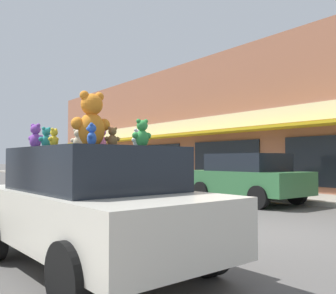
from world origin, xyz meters
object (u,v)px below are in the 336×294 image
teddy_bear_pink (102,138)px  teddy_bear_green (142,134)px  teddy_bear_white (137,139)px  parked_car_far_right (145,172)px  teddy_bear_brown (112,138)px  teddy_bear_blue (92,135)px  teddy_bear_teal (46,138)px  teddy_bear_cream (78,139)px  teddy_bear_purple (36,137)px  teddy_bear_giant (92,120)px  parked_car_far_center (247,177)px  plush_art_car (94,204)px  teddy_bear_yellow (54,138)px

teddy_bear_pink → teddy_bear_green: bearing=49.3°
teddy_bear_white → parked_car_far_right: size_ratio=0.07×
teddy_bear_brown → teddy_bear_blue: bearing=57.6°
teddy_bear_teal → teddy_bear_brown: bearing=123.8°
parked_car_far_right → teddy_bear_cream: bearing=-128.4°
teddy_bear_purple → teddy_bear_pink: teddy_bear_purple is taller
teddy_bear_purple → parked_car_far_right: (7.96, 9.05, -0.91)m
teddy_bear_giant → teddy_bear_pink: teddy_bear_giant is taller
teddy_bear_giant → teddy_bear_blue: (-0.23, -0.49, -0.23)m
teddy_bear_purple → teddy_bear_white: size_ratio=1.33×
teddy_bear_teal → parked_car_far_center: teddy_bear_teal is taller
teddy_bear_teal → parked_car_far_center: (7.93, 3.17, -0.88)m
teddy_bear_green → plush_art_car: bearing=-41.8°
plush_art_car → teddy_bear_brown: teddy_bear_brown is taller
teddy_bear_purple → teddy_bear_teal: size_ratio=1.25×
teddy_bear_giant → teddy_bear_blue: bearing=68.0°
plush_art_car → teddy_bear_purple: 1.44m
teddy_bear_pink → parked_car_far_right: (7.09, 9.48, -0.89)m
teddy_bear_brown → teddy_bear_blue: (-0.51, -0.41, -0.01)m
parked_car_far_right → plush_art_car: bearing=-126.7°
teddy_bear_green → teddy_bear_teal: size_ratio=1.26×
teddy_bear_brown → teddy_bear_purple: bearing=-39.4°
plush_art_car → teddy_bear_cream: teddy_bear_cream is taller
plush_art_car → teddy_bear_cream: (0.03, 0.62, 0.92)m
teddy_bear_teal → teddy_bear_purple: bearing=-92.8°
teddy_bear_green → parked_car_far_right: bearing=-116.7°
teddy_bear_teal → teddy_bear_blue: size_ratio=1.09×
parked_car_far_center → teddy_bear_white: bearing=-150.5°
plush_art_car → teddy_bear_giant: size_ratio=5.41×
teddy_bear_yellow → parked_car_far_center: (7.99, 3.65, -0.86)m
teddy_bear_purple → teddy_bear_cream: size_ratio=1.25×
teddy_bear_white → teddy_bear_pink: 0.69m
teddy_bear_white → parked_car_far_center: teddy_bear_white is taller
teddy_bear_green → teddy_bear_cream: bearing=-63.0°
teddy_bear_cream → parked_car_far_right: (7.43, 9.38, -0.87)m
teddy_bear_giant → parked_car_far_right: size_ratio=0.18×
parked_car_far_center → parked_car_far_right: bearing=90.0°
teddy_bear_pink → teddy_bear_yellow: 0.99m
teddy_bear_giant → parked_car_far_right: 12.63m
teddy_bear_white → teddy_bear_purple: bearing=-65.2°
teddy_bear_brown → teddy_bear_pink: size_ratio=0.85×
plush_art_car → teddy_bear_cream: 1.11m
teddy_bear_cream → teddy_bear_yellow: size_ratio=1.20×
teddy_bear_cream → teddy_bear_teal: (-0.49, -0.03, 0.00)m
teddy_bear_cream → teddy_bear_blue: bearing=106.9°
teddy_bear_brown → teddy_bear_green: bearing=142.5°
teddy_bear_blue → teddy_bear_cream: bearing=-165.9°
teddy_bear_giant → teddy_bear_pink: size_ratio=2.21×
plush_art_car → teddy_bear_purple: bearing=114.6°
teddy_bear_pink → parked_car_far_center: (7.09, 3.23, -0.90)m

